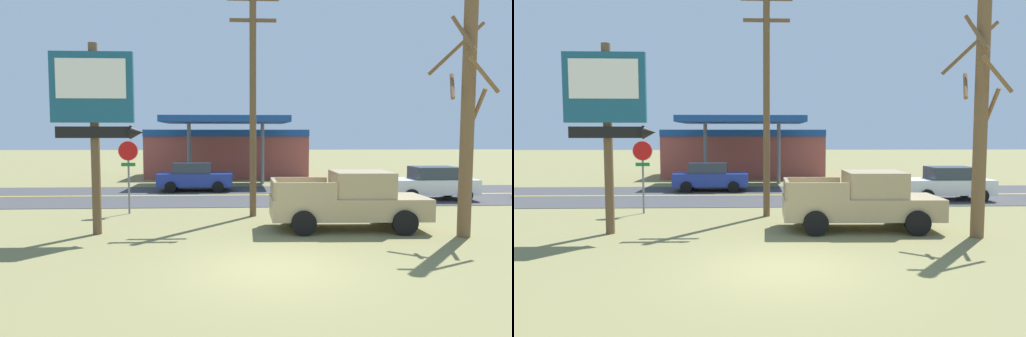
{
  "view_description": "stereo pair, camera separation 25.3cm",
  "coord_description": "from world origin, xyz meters",
  "views": [
    {
      "loc": [
        -0.87,
        -10.21,
        3.15
      ],
      "look_at": [
        0.0,
        8.0,
        1.8
      ],
      "focal_mm": 30.97,
      "sensor_mm": 36.0,
      "label": 1
    },
    {
      "loc": [
        -0.62,
        -10.22,
        3.15
      ],
      "look_at": [
        0.0,
        8.0,
        1.8
      ],
      "focal_mm": 30.97,
      "sensor_mm": 36.0,
      "label": 2
    }
  ],
  "objects": [
    {
      "name": "gas_station",
      "position": [
        -1.46,
        24.4,
        1.94
      ],
      "size": [
        12.0,
        11.5,
        4.4
      ],
      "color": "#A84C42",
      "rests_on": "ground"
    },
    {
      "name": "road_asphalt",
      "position": [
        0.0,
        13.0,
        0.01
      ],
      "size": [
        140.0,
        8.0,
        0.02
      ],
      "primitive_type": "cube",
      "color": "#3D3D3F",
      "rests_on": "ground"
    },
    {
      "name": "bare_tree",
      "position": [
        6.28,
        3.12,
        3.83
      ],
      "size": [
        1.83,
        1.7,
        7.38
      ],
      "color": "brown",
      "rests_on": "ground"
    },
    {
      "name": "car_blue_mid_lane",
      "position": [
        -3.16,
        15.0,
        0.83
      ],
      "size": [
        4.2,
        2.0,
        1.64
      ],
      "color": "#233893",
      "rests_on": "ground"
    },
    {
      "name": "car_white_near_lane",
      "position": [
        8.82,
        11.0,
        0.83
      ],
      "size": [
        4.2,
        2.0,
        1.64
      ],
      "color": "silver",
      "rests_on": "ground"
    },
    {
      "name": "pickup_tan_parked_on_lawn",
      "position": [
        2.99,
        4.4,
        0.96
      ],
      "size": [
        5.25,
        2.34,
        1.96
      ],
      "color": "tan",
      "rests_on": "ground"
    },
    {
      "name": "road_centre_line",
      "position": [
        0.0,
        13.0,
        0.02
      ],
      "size": [
        126.0,
        0.2,
        0.01
      ],
      "primitive_type": "cube",
      "color": "gold",
      "rests_on": "road_asphalt"
    },
    {
      "name": "utility_pole",
      "position": [
        -0.17,
        6.95,
        4.73
      ],
      "size": [
        1.98,
        0.26,
        8.85
      ],
      "color": "brown",
      "rests_on": "ground"
    },
    {
      "name": "ground_plane",
      "position": [
        0.0,
        0.0,
        0.0
      ],
      "size": [
        180.0,
        180.0,
        0.0
      ],
      "primitive_type": "plane",
      "color": "olive"
    },
    {
      "name": "stop_sign",
      "position": [
        -5.16,
        7.72,
        2.03
      ],
      "size": [
        0.8,
        0.08,
        2.95
      ],
      "color": "slate",
      "rests_on": "ground"
    },
    {
      "name": "motel_sign",
      "position": [
        -5.23,
        3.88,
        4.04
      ],
      "size": [
        2.82,
        0.54,
        6.05
      ],
      "color": "brown",
      "rests_on": "ground"
    }
  ]
}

